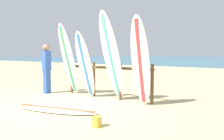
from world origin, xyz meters
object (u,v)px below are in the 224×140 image
at_px(sand_bucket, 97,122).
at_px(surfboard_leaning_center, 140,62).
at_px(surfboard_leaning_far_left, 68,60).
at_px(surfboard_leaning_center_left, 112,57).
at_px(surfboard_leaning_left, 85,65).
at_px(beachgoer_standing, 47,66).
at_px(surfboard_lying_on_sand, 56,109).
at_px(surfboard_rack, 106,76).

bearing_deg(sand_bucket, surfboard_leaning_center, 90.76).
relative_size(surfboard_leaning_center, sand_bucket, 11.68).
distance_m(surfboard_leaning_far_left, surfboard_leaning_center, 2.70).
bearing_deg(surfboard_leaning_center_left, sand_bucket, -62.93).
distance_m(surfboard_leaning_center, sand_bucket, 2.10).
height_order(surfboard_leaning_left, surfboard_leaning_center, surfboard_leaning_center).
relative_size(surfboard_leaning_left, beachgoer_standing, 1.19).
xyz_separation_m(surfboard_lying_on_sand, sand_bucket, (1.51, -0.30, 0.06)).
bearing_deg(surfboard_leaning_far_left, surfboard_leaning_center_left, -1.00).
relative_size(surfboard_leaning_far_left, surfboard_lying_on_sand, 1.02).
relative_size(surfboard_leaning_far_left, beachgoer_standing, 1.38).
bearing_deg(surfboard_leaning_far_left, surfboard_rack, 12.64).
distance_m(surfboard_rack, surfboard_leaning_center, 1.48).
bearing_deg(surfboard_lying_on_sand, surfboard_leaning_center, 45.38).
bearing_deg(surfboard_leaning_center, surfboard_leaning_far_left, 178.41).
distance_m(surfboard_leaning_far_left, beachgoer_standing, 0.87).
xyz_separation_m(surfboard_lying_on_sand, beachgoer_standing, (-2.00, 1.32, 0.90)).
bearing_deg(surfboard_lying_on_sand, beachgoer_standing, 146.43).
bearing_deg(beachgoer_standing, surfboard_leaning_center, 3.05).
xyz_separation_m(surfboard_leaning_center, beachgoer_standing, (-3.49, -0.19, -0.23)).
height_order(surfboard_rack, surfboard_leaning_far_left, surfboard_leaning_far_left).
bearing_deg(surfboard_leaning_far_left, surfboard_lying_on_sand, -52.78).
height_order(surfboard_rack, surfboard_lying_on_sand, surfboard_rack).
distance_m(surfboard_leaning_far_left, sand_bucket, 3.48).
xyz_separation_m(surfboard_leaning_left, surfboard_leaning_center_left, (0.91, 0.10, 0.25)).
relative_size(surfboard_leaning_far_left, surfboard_leaning_left, 1.16).
height_order(surfboard_leaning_center, sand_bucket, surfboard_leaning_center).
xyz_separation_m(surfboard_rack, surfboard_lying_on_sand, (-0.14, -1.89, -0.65)).
relative_size(surfboard_leaning_center_left, sand_bucket, 12.70).
bearing_deg(beachgoer_standing, surfboard_leaning_far_left, 18.22).
relative_size(surfboard_rack, surfboard_leaning_far_left, 1.34).
bearing_deg(surfboard_lying_on_sand, surfboard_leaning_center_left, 70.01).
relative_size(surfboard_leaning_left, surfboard_leaning_center, 0.87).
distance_m(beachgoer_standing, sand_bucket, 3.96).
xyz_separation_m(surfboard_leaning_center_left, surfboard_lying_on_sand, (-0.57, -1.55, -1.23)).
bearing_deg(beachgoer_standing, surfboard_leaning_center_left, 5.13).
bearing_deg(surfboard_leaning_center, surfboard_rack, 164.44).
height_order(surfboard_leaning_far_left, beachgoer_standing, surfboard_leaning_far_left).
bearing_deg(surfboard_leaning_center_left, surfboard_leaning_center, -2.72).
xyz_separation_m(surfboard_leaning_far_left, surfboard_lying_on_sand, (1.20, -1.59, -1.13)).
distance_m(surfboard_leaning_left, surfboard_leaning_center_left, 0.95).
bearing_deg(surfboard_rack, sand_bucket, -57.87).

